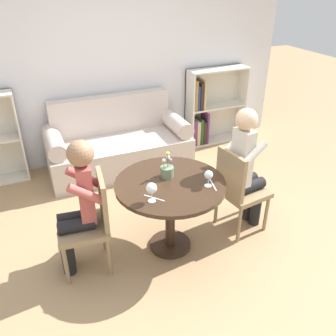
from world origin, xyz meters
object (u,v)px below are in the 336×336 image
(chair_left, at_px, (91,220))
(person_right, at_px, (247,168))
(chair_right, at_px, (238,188))
(couch, at_px, (118,146))
(wine_glass_right, at_px, (209,175))
(wine_glass_left, at_px, (152,189))
(person_left, at_px, (78,204))
(flower_vase, at_px, (167,170))
(bookshelf_right, at_px, (208,109))

(chair_left, bearing_deg, person_right, 95.27)
(chair_left, xyz_separation_m, chair_right, (1.43, -0.06, 0.00))
(couch, height_order, wine_glass_right, couch)
(person_right, bearing_deg, wine_glass_left, 93.17)
(person_left, bearing_deg, wine_glass_left, 71.11)
(chair_left, distance_m, person_left, 0.19)
(couch, distance_m, person_left, 1.88)
(person_right, bearing_deg, chair_right, 95.49)
(flower_vase, bearing_deg, bookshelf_right, 52.20)
(couch, xyz_separation_m, wine_glass_left, (-0.25, -1.93, 0.52))
(chair_left, xyz_separation_m, person_right, (1.52, -0.04, 0.19))
(bookshelf_right, distance_m, person_left, 2.99)
(couch, relative_size, chair_left, 2.03)
(person_right, distance_m, wine_glass_right, 0.57)
(person_left, xyz_separation_m, wine_glass_right, (1.08, -0.24, 0.15))
(person_left, distance_m, wine_glass_left, 0.63)
(chair_left, height_order, person_right, person_right)
(chair_left, bearing_deg, flower_vase, 101.73)
(bookshelf_right, distance_m, flower_vase, 2.40)
(couch, distance_m, wine_glass_right, 1.99)
(bookshelf_right, bearing_deg, person_left, -139.72)
(flower_vase, bearing_deg, person_left, -176.75)
(person_right, distance_m, wine_glass_left, 1.08)
(chair_left, relative_size, person_right, 0.69)
(bookshelf_right, xyz_separation_m, wine_glass_left, (-1.73, -2.20, 0.32))
(bookshelf_right, relative_size, chair_right, 1.25)
(person_right, xyz_separation_m, flower_vase, (-0.79, 0.10, 0.10))
(chair_left, bearing_deg, bookshelf_right, 138.38)
(bookshelf_right, height_order, chair_left, bookshelf_right)
(person_left, distance_m, flower_vase, 0.83)
(chair_left, height_order, wine_glass_left, chair_left)
(person_left, bearing_deg, flower_vase, 100.00)
(bookshelf_right, bearing_deg, chair_left, -138.37)
(couch, xyz_separation_m, chair_right, (0.72, -1.74, 0.18))
(wine_glass_right, bearing_deg, bookshelf_right, 61.06)
(chair_left, height_order, flower_vase, flower_vase)
(flower_vase, bearing_deg, chair_right, -9.99)
(couch, relative_size, wine_glass_right, 12.32)
(bookshelf_right, bearing_deg, flower_vase, -127.80)
(chair_right, height_order, person_left, person_left)
(chair_right, bearing_deg, bookshelf_right, -28.83)
(bookshelf_right, bearing_deg, chair_right, -110.78)
(flower_vase, bearing_deg, wine_glass_left, -130.54)
(bookshelf_right, xyz_separation_m, person_left, (-2.28, -1.93, 0.15))
(couch, relative_size, person_right, 1.41)
(chair_left, relative_size, person_left, 0.73)
(bookshelf_right, xyz_separation_m, chair_right, (-0.76, -2.01, -0.02))
(chair_right, bearing_deg, wine_glass_right, 102.17)
(couch, xyz_separation_m, chair_left, (-0.72, -1.68, 0.18))
(chair_left, height_order, wine_glass_right, chair_left)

